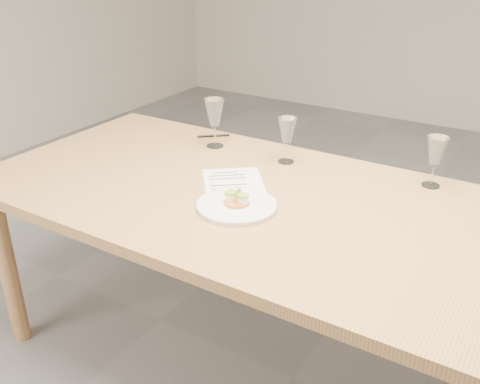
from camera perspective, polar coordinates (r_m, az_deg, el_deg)
The scene contains 8 objects.
ground at distance 2.22m, azimuth 5.70°, elevation -19.14°, with size 7.00×7.00×0.00m, color slate.
dining_table at distance 1.81m, azimuth 6.62°, elevation -3.55°, with size 2.40×1.00×0.75m.
dinner_plate at distance 1.76m, azimuth -0.34°, elevation -1.37°, with size 0.27×0.27×0.07m.
recipe_sheet at distance 1.94m, azimuth -0.70°, elevation 1.00°, with size 0.33×0.34×0.00m.
ballpoint_pen at distance 2.41m, azimuth -2.83°, elevation 6.01°, with size 0.12×0.10×0.01m.
wine_glass_0 at distance 2.25m, azimuth -2.74°, elevation 8.35°, with size 0.08×0.08×0.21m.
wine_glass_1 at distance 2.09m, azimuth 5.04°, elevation 6.44°, with size 0.07×0.07×0.18m.
wine_glass_2 at distance 1.99m, azimuth 20.18°, elevation 4.02°, with size 0.07×0.07×0.19m.
Camera 1 is at (0.65, -1.45, 1.55)m, focal length 40.00 mm.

